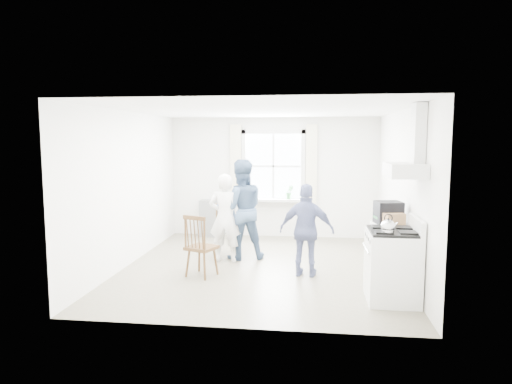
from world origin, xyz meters
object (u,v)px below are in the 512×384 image
windsor_chair_b (197,239)px  person_right (307,230)px  low_cabinet (389,254)px  stereo_stack (388,212)px  windsor_chair_a (227,223)px  person_left (225,218)px  person_mid (241,209)px  gas_stove (393,265)px

windsor_chair_b → person_right: (1.67, 0.29, 0.12)m
low_cabinet → stereo_stack: (-0.02, 0.07, 0.61)m
windsor_chair_a → person_left: (0.03, -0.37, 0.17)m
stereo_stack → person_mid: size_ratio=0.23×
person_left → person_right: bearing=154.7°
person_left → gas_stove: bearing=147.9°
windsor_chair_b → person_right: person_right is taller
person_left → person_right: (1.42, -0.69, -0.05)m
low_cabinet → person_right: (-1.21, 0.26, 0.28)m
windsor_chair_b → gas_stove: bearing=-13.3°
person_left → low_cabinet: bearing=160.8°
windsor_chair_a → person_right: (1.46, -1.06, 0.12)m
person_mid → windsor_chair_b: bearing=50.2°
windsor_chair_b → person_mid: 1.34m
person_left → person_right: size_ratio=1.06×
person_right → stereo_stack: bearing=178.6°
windsor_chair_a → person_mid: 0.42m
stereo_stack → person_right: (-1.19, 0.19, -0.34)m
gas_stove → windsor_chair_b: (-2.81, 0.67, 0.12)m
gas_stove → windsor_chair_a: 3.30m
windsor_chair_a → person_left: bearing=-84.7°
windsor_chair_a → person_right: person_right is taller
gas_stove → person_mid: (-2.33, 1.88, 0.41)m
low_cabinet → windsor_chair_a: windsor_chair_a is taller
person_mid → person_left: bearing=25.3°
person_mid → person_right: (1.18, -0.92, -0.16)m
low_cabinet → person_right: person_right is taller
windsor_chair_a → person_mid: person_mid is taller
low_cabinet → person_left: bearing=160.1°
windsor_chair_b → person_left: bearing=76.1°
person_right → person_left: bearing=-18.1°
windsor_chair_b → person_mid: size_ratio=0.55×
low_cabinet → stereo_stack: size_ratio=2.16×
gas_stove → person_right: bearing=140.0°
low_cabinet → windsor_chair_a: 2.98m
windsor_chair_a → windsor_chair_b: bearing=-98.8°
low_cabinet → stereo_stack: bearing=106.3°
low_cabinet → gas_stove: bearing=-95.7°
windsor_chair_a → windsor_chair_b: 1.37m
stereo_stack → person_right: bearing=170.8°
gas_stove → person_right: person_right is taller
person_right → windsor_chair_b: bearing=17.8°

